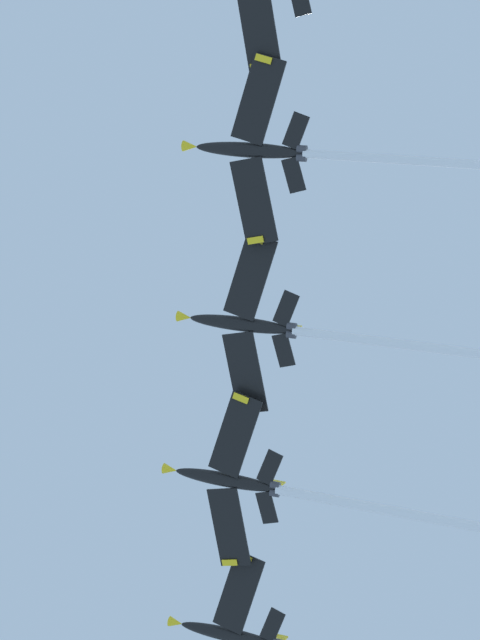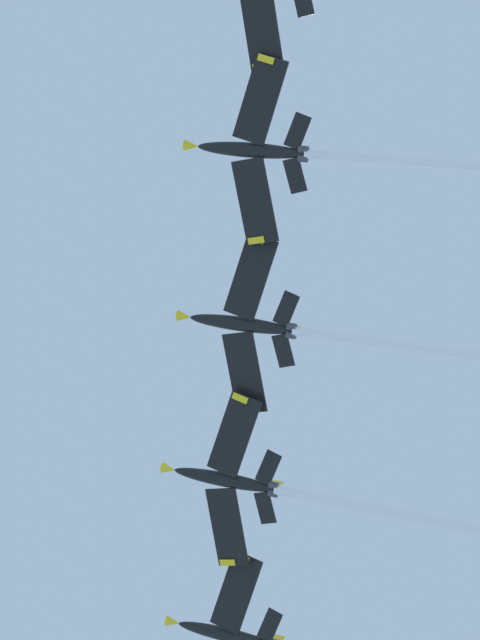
{
  "view_description": "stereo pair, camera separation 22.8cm",
  "coord_description": "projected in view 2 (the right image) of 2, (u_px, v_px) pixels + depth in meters",
  "views": [
    {
      "loc": [
        24.2,
        6.19,
        1.93
      ],
      "look_at": [
        -1.28,
        10.39,
        139.83
      ],
      "focal_mm": 73.33,
      "sensor_mm": 36.0,
      "label": 1
    },
    {
      "loc": [
        24.16,
        5.96,
        1.93
      ],
      "look_at": [
        -1.28,
        10.39,
        139.83
      ],
      "focal_mm": 73.33,
      "sensor_mm": 36.0,
      "label": 2
    }
  ],
  "objects": [
    {
      "name": "jet_inner_right",
      "position": [
        309.0,
        496.0,
        139.68
      ],
      "size": [
        20.06,
        43.51,
        18.31
      ],
      "color": "black"
    },
    {
      "name": "jet_inner_left",
      "position": [
        328.0,
        156.0,
        133.55
      ],
      "size": [
        20.02,
        43.46,
        17.33
      ],
      "color": "black"
    },
    {
      "name": "jet_centre",
      "position": [
        337.0,
        337.0,
        137.28
      ],
      "size": [
        20.04,
        47.48,
        19.42
      ],
      "color": "black"
    }
  ]
}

